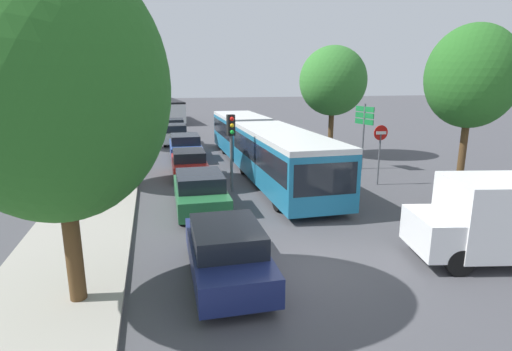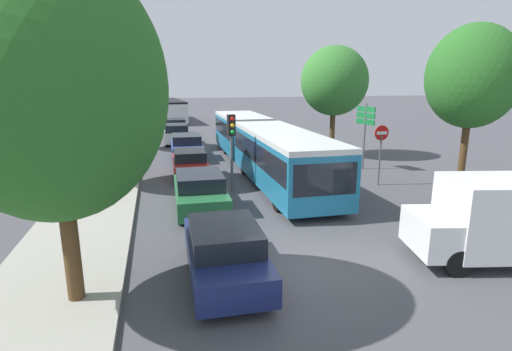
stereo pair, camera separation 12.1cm
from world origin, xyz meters
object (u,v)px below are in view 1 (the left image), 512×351
object	(u,v)px
no_entry_sign	(380,146)
tree_left_far	(124,79)
queued_car_navy	(227,251)
queued_car_black	(174,127)
queued_car_green	(200,192)
queued_car_white	(175,134)
city_bus_rear	(167,109)
traffic_light	(231,136)
tree_right_near	(471,80)
direction_sign_post	(364,123)
tree_left_mid	(101,80)
tree_right_mid	(332,83)
tree_left_near	(51,95)
queued_car_red	(189,163)
articulated_bus	(261,143)
queued_car_blue	(185,147)

from	to	relation	value
no_entry_sign	tree_left_far	distance (m)	18.12
queued_car_navy	queued_car_black	bearing A→B (deg)	0.91
queued_car_green	queued_car_white	bearing A→B (deg)	1.28
city_bus_rear	traffic_light	world-z (taller)	traffic_light
city_bus_rear	tree_right_near	distance (m)	37.64
direction_sign_post	tree_left_far	xyz separation A→B (m)	(-12.92, 9.98, 2.30)
tree_left_mid	tree_right_mid	xyz separation A→B (m)	(13.18, 4.43, -0.21)
queued_car_green	tree_right_mid	xyz separation A→B (m)	(9.49, 9.19, 3.90)
traffic_light	tree_right_near	distance (m)	9.49
no_entry_sign	tree_left_near	distance (m)	14.49
queued_car_red	direction_sign_post	xyz separation A→B (m)	(9.48, -0.51, 1.87)
queued_car_white	queued_car_black	world-z (taller)	queued_car_white
tree_left_mid	tree_right_mid	size ratio (longest dim) A/B	1.11
no_entry_sign	tree_left_far	size ratio (longest dim) A/B	0.42
direction_sign_post	tree_left_mid	size ratio (longest dim) A/B	0.47
articulated_bus	city_bus_rear	world-z (taller)	articulated_bus
tree_left_mid	queued_car_navy	bearing A→B (deg)	-70.08
queued_car_navy	tree_left_near	size ratio (longest dim) A/B	0.57
direction_sign_post	traffic_light	bearing A→B (deg)	6.57
queued_car_green	queued_car_blue	xyz separation A→B (m)	(0.28, 10.48, 0.02)
city_bus_rear	queued_car_blue	distance (m)	23.82
city_bus_rear	tree_left_mid	world-z (taller)	tree_left_mid
city_bus_rear	queued_car_navy	xyz separation A→B (m)	(-0.06, -39.78, -0.71)
direction_sign_post	queued_car_blue	bearing A→B (deg)	-42.67
queued_car_red	queued_car_white	distance (m)	11.11
traffic_light	tree_left_mid	xyz separation A→B (m)	(-5.36, 2.40, 2.36)
queued_car_green	no_entry_sign	xyz separation A→B (m)	(8.58, 1.79, 1.12)
queued_car_blue	direction_sign_post	distance (m)	10.87
queued_car_navy	direction_sign_post	bearing A→B (deg)	-40.76
queued_car_red	tree_right_mid	size ratio (longest dim) A/B	0.58
city_bus_rear	direction_sign_post	distance (m)	30.69
queued_car_navy	queued_car_blue	xyz separation A→B (m)	(0.25, 15.97, 0.04)
traffic_light	no_entry_sign	xyz separation A→B (m)	(6.91, -0.57, -0.62)
queued_car_white	tree_left_mid	xyz separation A→B (m)	(-3.66, -11.96, 4.09)
no_entry_sign	tree_left_mid	xyz separation A→B (m)	(-12.27, 2.97, 2.98)
no_entry_sign	tree_right_mid	bearing A→B (deg)	173.02
queued_car_blue	direction_sign_post	size ratio (longest dim) A/B	1.23
traffic_light	tree_right_mid	xyz separation A→B (m)	(7.81, 6.83, 2.15)
queued_car_blue	direction_sign_post	world-z (taller)	direction_sign_post
queued_car_green	no_entry_sign	distance (m)	8.84
city_bus_rear	tree_right_mid	distance (m)	26.98
queued_car_white	tree_left_far	world-z (taller)	tree_left_far
city_bus_rear	tree_left_far	world-z (taller)	tree_left_far
tree_left_near	tree_right_near	distance (m)	13.82
traffic_light	tree_left_mid	distance (m)	6.33
no_entry_sign	direction_sign_post	bearing A→B (deg)	163.54
tree_right_mid	city_bus_rear	bearing A→B (deg)	110.55
queued_car_navy	direction_sign_post	xyz separation A→B (m)	(9.53, 10.61, 1.84)
articulated_bus	direction_sign_post	xyz separation A→B (m)	(5.53, -1.01, 1.08)
queued_car_green	traffic_light	size ratio (longest dim) A/B	1.27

